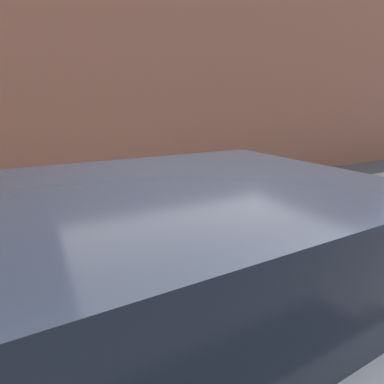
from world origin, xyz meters
The scene contains 5 objects.
ground_plane centered at (0.00, 0.00, 0.00)m, with size 60.00×60.00×0.00m, color #47474C.
sidewalk centered at (0.00, 2.20, 0.05)m, with size 24.00×2.80×0.10m.
building_facade centered at (0.00, 5.42, 3.05)m, with size 24.00×0.30×6.10m.
parking_meter centered at (0.12, 1.00, 1.10)m, with size 0.20×0.13×1.52m.
parked_car_beside_meter centered at (-1.14, -0.36, 0.90)m, with size 4.74×2.07×1.74m.
Camera 1 is at (-1.37, -1.79, 2.14)m, focal length 28.00 mm.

